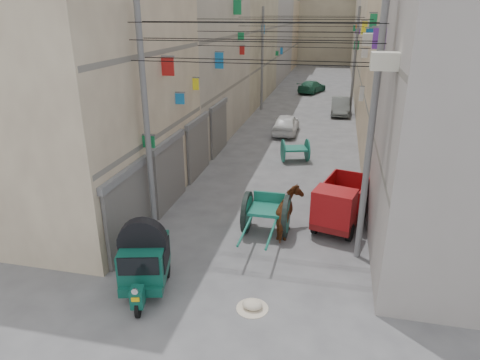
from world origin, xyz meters
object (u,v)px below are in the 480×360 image
(tonga_cart, at_px, (266,213))
(mini_truck, at_px, (339,207))
(distant_car_grey, at_px, (340,106))
(auto_rickshaw, at_px, (144,259))
(horse, at_px, (289,214))
(second_cart, at_px, (295,150))
(distant_car_white, at_px, (286,124))
(feed_sack, at_px, (252,304))
(distant_car_green, at_px, (312,87))

(tonga_cart, bearing_deg, mini_truck, 20.98)
(distant_car_grey, bearing_deg, auto_rickshaw, -103.20)
(horse, bearing_deg, mini_truck, -154.84)
(tonga_cart, relative_size, second_cart, 2.01)
(tonga_cart, distance_m, distant_car_white, 14.09)
(horse, bearing_deg, second_cart, -85.98)
(auto_rickshaw, bearing_deg, distant_car_grey, 63.49)
(feed_sack, relative_size, horse, 0.28)
(mini_truck, height_order, horse, mini_truck)
(mini_truck, relative_size, distant_car_green, 0.85)
(auto_rickshaw, distance_m, distant_car_green, 34.36)
(feed_sack, bearing_deg, distant_car_green, 91.35)
(horse, xyz_separation_m, distant_car_white, (-1.83, 13.93, -0.17))
(tonga_cart, distance_m, horse, 0.81)
(mini_truck, bearing_deg, tonga_cart, -145.06)
(second_cart, relative_size, horse, 0.87)
(distant_car_white, distance_m, distant_car_green, 16.13)
(auto_rickshaw, relative_size, feed_sack, 4.55)
(feed_sack, bearing_deg, auto_rickshaw, 176.11)
(feed_sack, xyz_separation_m, distant_car_green, (-0.82, 34.50, 0.46))
(second_cart, relative_size, feed_sack, 3.09)
(tonga_cart, bearing_deg, horse, 9.05)
(auto_rickshaw, relative_size, second_cart, 1.47)
(auto_rickshaw, distance_m, feed_sack, 3.33)
(tonga_cart, bearing_deg, feed_sack, -84.81)
(mini_truck, distance_m, distant_car_green, 29.37)
(auto_rickshaw, xyz_separation_m, horse, (3.65, 4.23, -0.18))
(horse, relative_size, distant_car_white, 0.51)
(second_cart, bearing_deg, mini_truck, -89.91)
(tonga_cart, relative_size, distant_car_grey, 0.87)
(horse, bearing_deg, distant_car_green, -88.01)
(tonga_cart, distance_m, distant_car_green, 30.17)
(feed_sack, xyz_separation_m, distant_car_grey, (2.06, 25.06, 0.51))
(horse, distance_m, distant_car_green, 30.07)
(second_cart, xyz_separation_m, distant_car_green, (-0.62, 21.78, -0.06))
(distant_car_white, distance_m, distant_car_grey, 7.52)
(second_cart, height_order, horse, horse)
(mini_truck, relative_size, horse, 1.79)
(second_cart, xyz_separation_m, distant_car_grey, (2.26, 12.35, -0.01))
(distant_car_green, bearing_deg, horse, 112.29)
(distant_car_grey, bearing_deg, distant_car_green, 105.76)
(auto_rickshaw, xyz_separation_m, distant_car_grey, (5.27, 24.85, -0.35))
(second_cart, bearing_deg, auto_rickshaw, -121.19)
(feed_sack, height_order, distant_car_white, distant_car_white)
(horse, distance_m, distant_car_white, 14.05)
(horse, distance_m, distant_car_grey, 20.68)
(mini_truck, relative_size, distant_car_grey, 0.88)
(auto_rickshaw, xyz_separation_m, second_cart, (3.01, 12.50, -0.35))
(tonga_cart, relative_size, distant_car_green, 0.83)
(second_cart, height_order, distant_car_green, second_cart)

